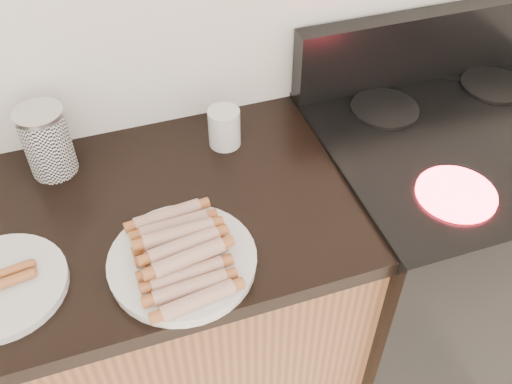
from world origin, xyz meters
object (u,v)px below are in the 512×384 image
object	(u,v)px
stove	(436,251)
mug	(224,128)
main_plate	(183,263)
canister	(47,142)
side_plate	(1,286)

from	to	relation	value
stove	mug	distance (m)	0.80
main_plate	canister	xyz separation A→B (m)	(-0.22, 0.38, 0.08)
canister	mug	size ratio (longest dim) A/B	1.73
main_plate	side_plate	distance (m)	0.35
side_plate	canister	world-z (taller)	canister
stove	canister	bearing A→B (deg)	167.69
canister	side_plate	bearing A→B (deg)	-111.59
main_plate	canister	size ratio (longest dim) A/B	1.73
stove	mug	xyz separation A→B (m)	(-0.61, 0.19, 0.49)
side_plate	mug	distance (m)	0.61
canister	mug	world-z (taller)	canister
side_plate	stove	bearing A→B (deg)	5.13
side_plate	mug	world-z (taller)	mug
stove	mug	size ratio (longest dim) A/B	9.22
main_plate	mug	xyz separation A→B (m)	(0.19, 0.35, 0.04)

